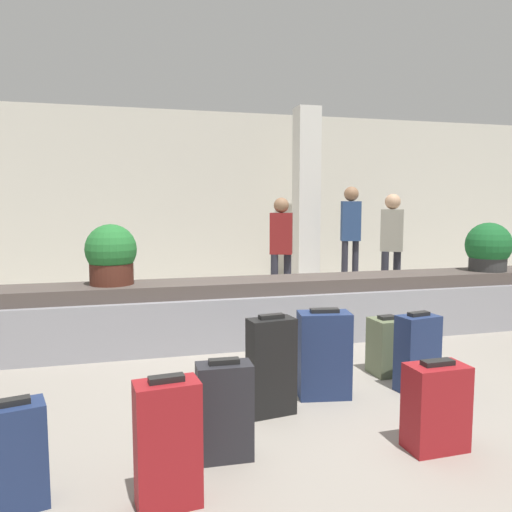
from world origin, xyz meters
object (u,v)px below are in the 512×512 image
object	(u,v)px
suitcase_5	(417,353)
potted_plant_1	(111,255)
traveler_1	(281,242)
traveler_2	(351,228)
pillar	(306,197)
traveler_0	(392,239)
suitcase_7	(168,444)
suitcase_0	(436,407)
suitcase_4	(224,411)
suitcase_3	(271,366)
suitcase_6	(386,346)
suitcase_2	(324,354)
potted_plant_0	(488,248)
suitcase_1	(16,456)

from	to	relation	value
suitcase_5	potted_plant_1	distance (m)	3.02
traveler_1	traveler_2	world-z (taller)	traveler_2
pillar	traveler_0	size ratio (longest dim) A/B	1.96
suitcase_5	suitcase_7	size ratio (longest dim) A/B	0.97
suitcase_0	suitcase_4	distance (m)	1.27
suitcase_3	traveler_2	size ratio (longest dim) A/B	0.40
suitcase_5	suitcase_6	bearing A→B (deg)	85.60
suitcase_6	suitcase_2	bearing A→B (deg)	-157.85
suitcase_0	potted_plant_0	size ratio (longest dim) A/B	0.95
suitcase_4	suitcase_6	distance (m)	1.96
potted_plant_0	traveler_2	world-z (taller)	traveler_2
suitcase_7	potted_plant_1	size ratio (longest dim) A/B	1.09
traveler_2	suitcase_0	bearing A→B (deg)	83.27
suitcase_4	suitcase_5	distance (m)	1.81
pillar	suitcase_7	bearing A→B (deg)	-115.90
suitcase_3	traveler_1	world-z (taller)	traveler_1
suitcase_3	potted_plant_0	world-z (taller)	potted_plant_0
potted_plant_0	traveler_2	xyz separation A→B (m)	(-0.50, 2.76, 0.12)
suitcase_6	traveler_1	size ratio (longest dim) A/B	0.33
suitcase_3	suitcase_7	size ratio (longest dim) A/B	1.09
suitcase_0	suitcase_2	world-z (taller)	suitcase_2
suitcase_2	suitcase_4	distance (m)	1.18
traveler_2	potted_plant_1	bearing A→B (deg)	48.03
suitcase_0	suitcase_5	world-z (taller)	suitcase_5
suitcase_7	suitcase_1	bearing A→B (deg)	160.57
suitcase_1	suitcase_4	xyz separation A→B (m)	(1.07, 0.21, 0.02)
suitcase_5	traveler_0	size ratio (longest dim) A/B	0.39
suitcase_4	suitcase_6	world-z (taller)	suitcase_4
potted_plant_1	traveler_0	size ratio (longest dim) A/B	0.37
suitcase_4	suitcase_1	bearing A→B (deg)	-166.73
suitcase_4	suitcase_5	size ratio (longest dim) A/B	0.94
potted_plant_0	traveler_1	size ratio (longest dim) A/B	0.37
suitcase_3	suitcase_1	bearing A→B (deg)	-162.05
suitcase_6	suitcase_7	world-z (taller)	suitcase_7
suitcase_7	traveler_2	xyz separation A→B (m)	(3.56, 5.49, 0.76)
suitcase_2	potted_plant_0	bearing A→B (deg)	39.67
suitcase_4	suitcase_7	bearing A→B (deg)	-131.10
suitcase_4	potted_plant_0	bearing A→B (deg)	34.52
suitcase_6	traveler_0	xyz separation A→B (m)	(1.64, 2.81, 0.72)
pillar	suitcase_4	world-z (taller)	pillar
suitcase_1	suitcase_5	distance (m)	2.89
suitcase_3	suitcase_6	distance (m)	1.32
suitcase_5	traveler_1	size ratio (longest dim) A/B	0.40
suitcase_4	traveler_1	bearing A→B (deg)	70.39
suitcase_0	traveler_1	xyz separation A→B (m)	(0.40, 4.37, 0.66)
suitcase_2	traveler_2	xyz separation A→B (m)	(2.29, 4.38, 0.74)
suitcase_0	potted_plant_1	size ratio (longest dim) A/B	0.91
suitcase_6	suitcase_7	xyz separation A→B (m)	(-2.00, -1.45, 0.07)
suitcase_0	traveler_0	bearing A→B (deg)	62.05
suitcase_1	potted_plant_1	xyz separation A→B (m)	(0.40, 2.64, 0.71)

